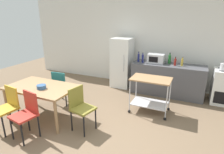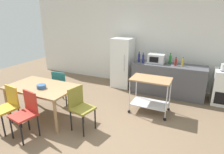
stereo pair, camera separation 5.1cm
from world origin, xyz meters
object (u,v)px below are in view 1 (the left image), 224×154
bottle_olive_oil (175,62)px  kettle (224,67)px  chair_mustard (8,106)px  fruit_bowl (41,87)px  chair_teal (62,85)px  kitchen_cart (150,90)px  chair_olive (81,106)px  microwave (156,58)px  bottle_sparkling_water (139,58)px  bottle_soy_sauce (170,59)px  chair_red (26,112)px  bottle_vinegar (143,58)px  bottle_sesame_oil (182,62)px  dining_table (42,90)px  refrigerator (122,63)px

bottle_olive_oil → kettle: (1.16, -0.03, 0.00)m
chair_mustard → fruit_bowl: (0.39, 0.55, 0.27)m
chair_teal → kitchen_cart: 2.23m
chair_olive → microwave: 2.78m
bottle_sparkling_water → bottle_soy_sauce: bottle_soy_sauce is taller
chair_red → chair_mustard: 0.55m
bottle_sparkling_water → microwave: 0.50m
microwave → fruit_bowl: bearing=-125.1°
chair_teal → bottle_vinegar: bearing=-138.8°
bottle_sesame_oil → bottle_olive_oil: bearing=-170.0°
dining_table → refrigerator: refrigerator is taller
refrigerator → bottle_sesame_oil: refrigerator is taller
microwave → bottle_sparkling_water: bearing=-169.4°
chair_teal → kitchen_cart: (2.17, 0.51, 0.05)m
chair_teal → microwave: 2.74m
kitchen_cart → dining_table: bearing=-149.9°
chair_mustard → kettle: bearing=45.2°
chair_red → dining_table: bearing=120.7°
bottle_olive_oil → chair_red: bearing=-125.7°
bottle_sesame_oil → bottle_soy_sauce: bearing=161.1°
chair_mustard → kitchen_cart: bearing=45.4°
refrigerator → bottle_olive_oil: bearing=-5.4°
kitchen_cart → bottle_sparkling_water: bottle_sparkling_water is taller
bottle_soy_sauce → chair_red: bearing=-122.3°
bottle_sparkling_water → bottle_sesame_oil: bottle_sparkling_water is taller
dining_table → fruit_bowl: (0.11, -0.10, 0.12)m
microwave → fruit_bowl: size_ratio=2.39×
chair_mustard → kettle: 5.01m
bottle_vinegar → bottle_soy_sauce: 0.75m
bottle_vinegar → bottle_soy_sauce: size_ratio=0.95×
bottle_vinegar → dining_table: bearing=-123.8°
bottle_sparkling_water → kettle: size_ratio=1.27×
dining_table → chair_red: bearing=-69.2°
bottle_vinegar → bottle_olive_oil: size_ratio=1.22×
chair_mustard → bottle_sparkling_water: 3.57m
kitchen_cart → chair_mustard: bearing=-142.1°
chair_olive → chair_teal: (-1.08, 0.77, 0.00)m
bottle_olive_oil → kettle: size_ratio=1.00×
dining_table → bottle_soy_sauce: size_ratio=4.85×
dining_table → chair_teal: size_ratio=1.69×
chair_red → refrigerator: 3.33m
bottle_olive_oil → bottle_sesame_oil: (0.18, 0.03, 0.01)m
refrigerator → bottle_sesame_oil: 1.81m
dining_table → refrigerator: size_ratio=0.97×
bottle_sparkling_water → chair_red: bearing=-111.0°
chair_red → bottle_sparkling_water: size_ratio=2.92×
chair_teal → kettle: (3.70, 1.68, 0.48)m
kitchen_cart → bottle_soy_sauce: bottle_soy_sauce is taller
bottle_olive_oil → bottle_vinegar: bearing=-177.1°
chair_olive → bottle_olive_oil: (1.46, 2.48, 0.48)m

